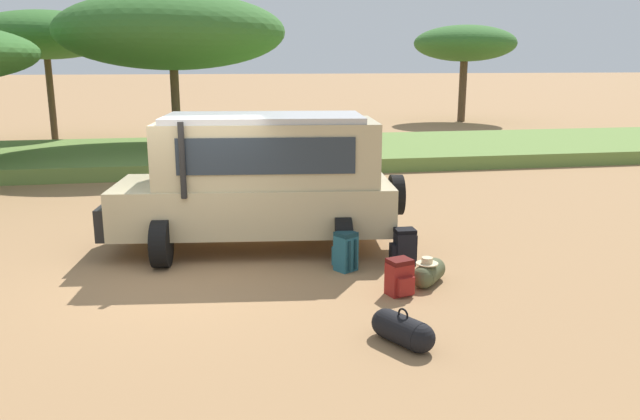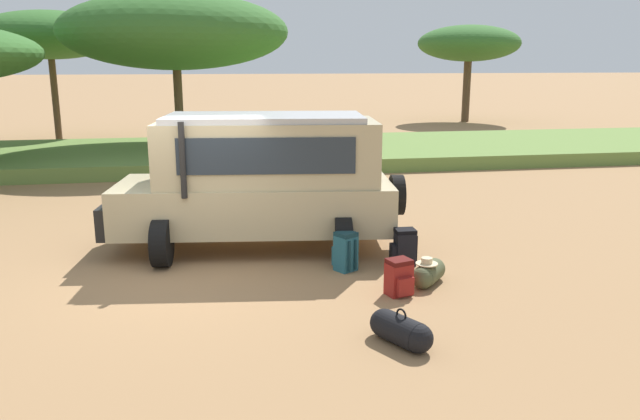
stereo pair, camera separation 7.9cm
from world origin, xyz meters
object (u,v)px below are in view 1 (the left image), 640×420
Objects in this scene: backpack_near_rear_wheel at (400,277)px; acacia_tree_left_mid at (45,35)px; duffel_bag_low_black_case at (429,272)px; acacia_tree_right_mid at (465,44)px; backpack_beside_front_wheel at (404,247)px; acacia_tree_centre_back at (172,32)px; duffel_bag_soft_canvas at (403,330)px; safari_vehicle at (260,179)px; backpack_cluster_center at (345,252)px.

backpack_near_rear_wheel is 0.09× the size of acacia_tree_left_mid.
duffel_bag_low_black_case is 0.13× the size of acacia_tree_right_mid.
acacia_tree_centre_back is (-4.17, 13.28, 4.03)m from backpack_beside_front_wheel.
acacia_tree_left_mid is at bearing 134.37° from acacia_tree_centre_back.
backpack_near_rear_wheel is at bearing -65.83° from acacia_tree_left_mid.
backpack_beside_front_wheel is 26.81m from acacia_tree_right_mid.
backpack_beside_front_wheel is at bearing 69.56° from backpack_near_rear_wheel.
duffel_bag_soft_canvas reaches higher than duffel_bag_low_black_case.
duffel_bag_soft_canvas is 23.69m from acacia_tree_left_mid.
backpack_beside_front_wheel is at bearing -63.07° from acacia_tree_left_mid.
acacia_tree_right_mid is at bearing 34.87° from acacia_tree_centre_back.
backpack_beside_front_wheel is at bearing 71.69° from duffel_bag_soft_canvas.
safari_vehicle reaches higher than duffel_bag_low_black_case.
duffel_bag_low_black_case is (2.37, -2.37, -1.11)m from safari_vehicle.
duffel_bag_soft_canvas is at bearing -108.31° from backpack_beside_front_wheel.
backpack_beside_front_wheel is at bearing 95.02° from duffel_bag_low_black_case.
backpack_cluster_center is at bearing -50.62° from safari_vehicle.
backpack_cluster_center is 0.76× the size of duffel_bag_soft_canvas.
duffel_bag_soft_canvas is 17.04m from acacia_tree_centre_back.
duffel_bag_low_black_case is 15.45m from acacia_tree_centre_back.
acacia_tree_centre_back is at bearing -145.13° from acacia_tree_right_mid.
safari_vehicle is at bearing -80.98° from acacia_tree_centre_back.
acacia_tree_centre_back reaches higher than acacia_tree_right_mid.
backpack_near_rear_wheel is at bearing -110.44° from backpack_beside_front_wheel.
backpack_near_rear_wheel reaches higher than duffel_bag_soft_canvas.
acacia_tree_left_mid is (-9.52, 18.75, 4.09)m from backpack_beside_front_wheel.
acacia_tree_centre_back reaches higher than duffel_bag_low_black_case.
acacia_tree_centre_back is 18.78m from acacia_tree_right_mid.
backpack_near_rear_wheel is 28.24m from acacia_tree_right_mid.
duffel_bag_soft_canvas is at bearing -106.46° from backpack_near_rear_wheel.
backpack_near_rear_wheel is 0.07× the size of acacia_tree_centre_back.
duffel_bag_low_black_case is 0.84× the size of duffel_bag_soft_canvas.
duffel_bag_low_black_case is at bearing -84.98° from backpack_beside_front_wheel.
backpack_beside_front_wheel is 3.10m from duffel_bag_soft_canvas.
backpack_beside_front_wheel is 0.72× the size of duffel_bag_soft_canvas.
safari_vehicle reaches higher than backpack_cluster_center.
acacia_tree_left_mid is (-8.55, 21.69, 4.22)m from duffel_bag_soft_canvas.
acacia_tree_right_mid reaches higher than duffel_bag_soft_canvas.
acacia_tree_right_mid is at bearing 65.62° from duffel_bag_soft_canvas.
safari_vehicle is 19.07m from acacia_tree_left_mid.
backpack_near_rear_wheel is (-0.50, -1.35, -0.04)m from backpack_beside_front_wheel.
backpack_beside_front_wheel is 1.13× the size of backpack_near_rear_wheel.
backpack_near_rear_wheel is 1.66m from duffel_bag_soft_canvas.
acacia_tree_right_mid reaches higher than backpack_beside_front_wheel.
backpack_beside_front_wheel is 0.86× the size of duffel_bag_low_black_case.
backpack_cluster_center reaches higher than duffel_bag_low_black_case.
duffel_bag_low_black_case is at bearing 61.62° from duffel_bag_soft_canvas.
duffel_bag_low_black_case is (1.13, -0.86, -0.14)m from backpack_cluster_center.
acacia_tree_right_mid is at bearing 63.03° from backpack_cluster_center.
backpack_near_rear_wheel is at bearing -148.03° from duffel_bag_low_black_case.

